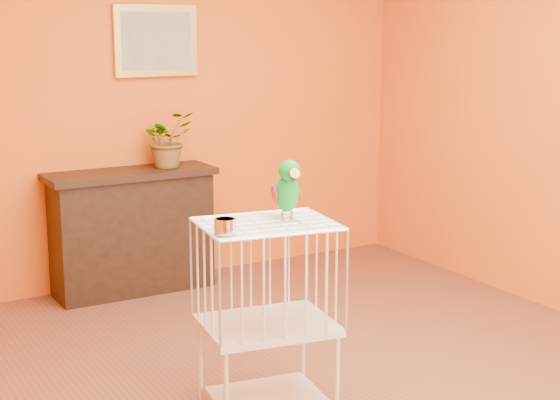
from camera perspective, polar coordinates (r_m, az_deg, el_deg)
ground at (r=4.64m, az=2.95°, el=-12.19°), size 4.50×4.50×0.00m
room_shell at (r=4.25m, az=3.18°, el=7.72°), size 4.50×4.50×4.50m
console_cabinet at (r=6.12m, az=-9.80°, el=-2.06°), size 1.17×0.42×0.87m
potted_plant at (r=6.14m, az=-7.60°, el=3.64°), size 0.43×0.46×0.31m
framed_picture at (r=6.21m, az=-8.23°, el=10.44°), size 0.62×0.04×0.50m
birdcage at (r=4.16m, az=-0.87°, el=-7.69°), size 0.68×0.57×0.95m
feed_cup at (r=3.81m, az=-3.67°, el=-1.75°), size 0.10×0.10×0.07m
parrot at (r=4.07m, az=0.49°, el=0.76°), size 0.15×0.27×0.30m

